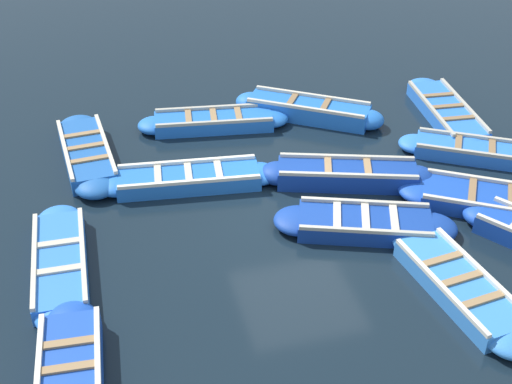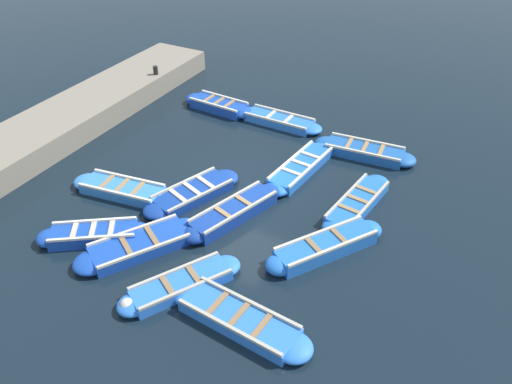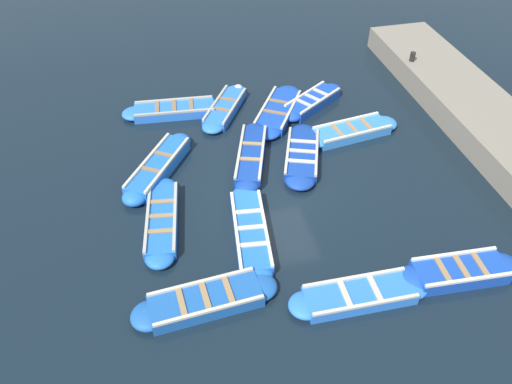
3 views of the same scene
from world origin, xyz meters
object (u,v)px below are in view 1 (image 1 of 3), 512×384
at_px(boat_end_of_row, 474,151).
at_px(boat_inner_gap, 189,179).
at_px(boat_outer_right, 490,201).
at_px(boat_alongside, 60,263).
at_px(boat_centre, 70,377).
at_px(boat_stern_in, 214,122).
at_px(boat_broadside, 87,154).
at_px(boat_bow_out, 308,110).
at_px(boat_tucked, 446,112).
at_px(boat_outer_left, 347,175).
at_px(boat_near_quay, 365,224).
at_px(boat_mid_row, 460,286).

xyz_separation_m(boat_end_of_row, boat_inner_gap, (-0.47, -6.17, 0.01)).
relative_size(boat_outer_right, boat_end_of_row, 1.11).
height_order(boat_alongside, boat_centre, boat_centre).
relative_size(boat_stern_in, boat_end_of_row, 1.12).
xyz_separation_m(boat_stern_in, boat_broadside, (0.75, -2.94, 0.02)).
height_order(boat_bow_out, boat_broadside, boat_bow_out).
bearing_deg(boat_outer_right, boat_stern_in, -135.17).
bearing_deg(boat_tucked, boat_outer_left, -58.04).
bearing_deg(boat_tucked, boat_near_quay, -44.13).
bearing_deg(boat_centre, boat_broadside, 174.37).
distance_m(boat_inner_gap, boat_bow_out, 3.93).
distance_m(boat_outer_left, boat_end_of_row, 3.04).
bearing_deg(boat_bow_out, boat_tucked, 74.88).
xyz_separation_m(boat_outer_left, boat_inner_gap, (-0.74, -3.14, -0.04)).
relative_size(boat_near_quay, boat_broadside, 0.98).
bearing_deg(boat_stern_in, boat_outer_left, 35.40).
distance_m(boat_inner_gap, boat_centre, 5.38).
bearing_deg(boat_outer_right, boat_alongside, -91.48).
bearing_deg(boat_tucked, boat_broadside, -91.47).
relative_size(boat_stern_in, boat_broadside, 0.99).
bearing_deg(boat_centre, boat_alongside, -178.74).
xyz_separation_m(boat_stern_in, boat_inner_gap, (2.28, -1.00, 0.00)).
distance_m(boat_bow_out, boat_centre, 9.04).
bearing_deg(boat_outer_left, boat_bow_out, 177.53).
height_order(boat_near_quay, boat_end_of_row, boat_near_quay).
bearing_deg(boat_near_quay, boat_end_of_row, 119.67).
bearing_deg(boat_inner_gap, boat_alongside, -51.80).
bearing_deg(boat_end_of_row, boat_centre, -63.98).
bearing_deg(boat_centre, boat_inner_gap, 151.60).
height_order(boat_tucked, boat_inner_gap, same).
bearing_deg(boat_mid_row, boat_tucked, 154.69).
bearing_deg(boat_mid_row, boat_alongside, -109.89).
xyz_separation_m(boat_near_quay, boat_outer_left, (-1.61, 0.26, 0.04)).
height_order(boat_stern_in, boat_broadside, boat_broadside).
xyz_separation_m(boat_near_quay, boat_stern_in, (-4.62, -1.89, -0.00)).
height_order(boat_broadside, boat_mid_row, boat_broadside).
relative_size(boat_inner_gap, boat_broadside, 1.05).
height_order(boat_alongside, boat_bow_out, boat_bow_out).
bearing_deg(boat_inner_gap, boat_near_quay, 50.93).
bearing_deg(boat_broadside, boat_mid_row, 44.00).
bearing_deg(boat_broadside, boat_near_quay, 51.27).
distance_m(boat_stern_in, boat_outer_right, 6.42).
height_order(boat_alongside, boat_tucked, boat_tucked).
distance_m(boat_outer_right, boat_bow_out, 4.98).
relative_size(boat_outer_left, boat_stern_in, 1.01).
bearing_deg(boat_mid_row, boat_centre, -86.64).
xyz_separation_m(boat_near_quay, boat_inner_gap, (-2.34, -2.89, 0.00)).
relative_size(boat_alongside, boat_stern_in, 0.98).
xyz_separation_m(boat_outer_left, boat_tucked, (-2.05, 3.29, -0.04)).
bearing_deg(boat_outer_left, boat_mid_row, 9.46).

